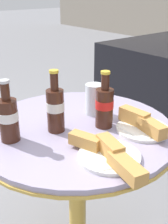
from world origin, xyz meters
name	(u,v)px	position (x,y,z in m)	size (l,w,h in m)	color
bistro_table	(77,158)	(0.00, 0.00, 0.60)	(0.80, 0.80, 0.75)	gold
cola_bottle_left	(104,105)	(0.07, 0.09, 0.84)	(0.07, 0.07, 0.23)	#3D1E14
cola_bottle_right	(8,118)	(-0.06, -0.26, 0.84)	(0.07, 0.07, 0.23)	#3D1E14
cola_bottle_center	(55,108)	(-0.02, -0.08, 0.85)	(0.07, 0.07, 0.24)	#3D1E14
drinking_glass	(94,101)	(-0.05, 0.13, 0.81)	(0.08, 0.08, 0.14)	silver
lunch_plate_near	(142,125)	(0.19, 0.17, 0.78)	(0.23, 0.21, 0.07)	white
lunch_plate_far	(109,154)	(0.26, -0.07, 0.78)	(0.33, 0.21, 0.07)	white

